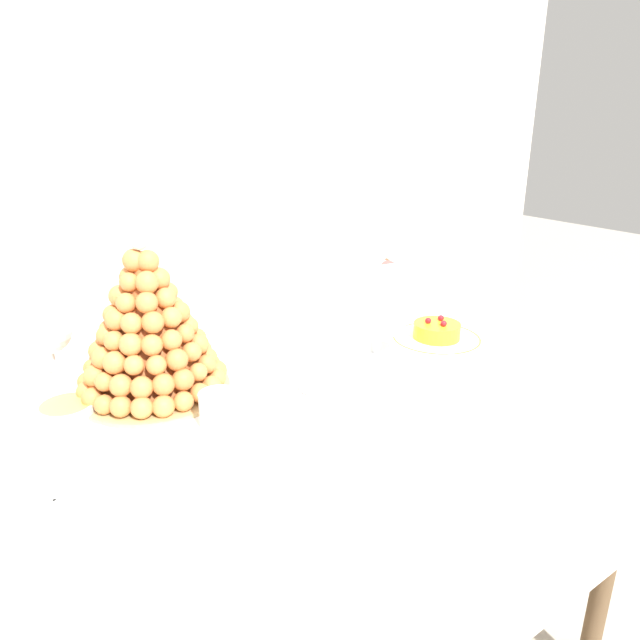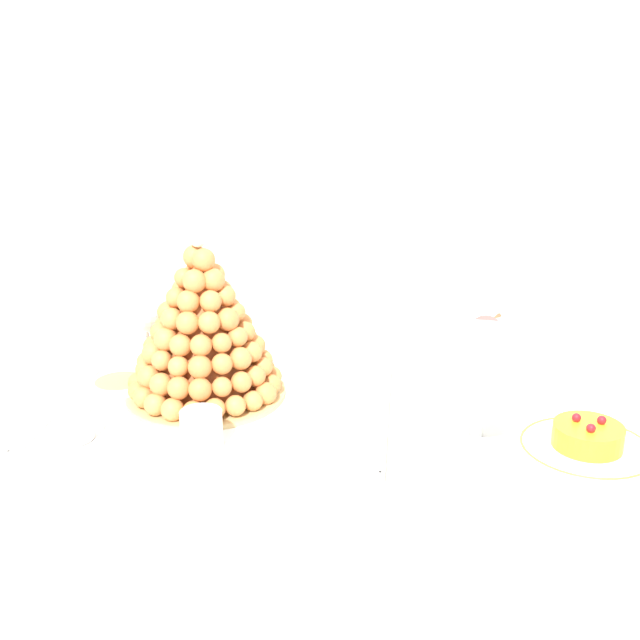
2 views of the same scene
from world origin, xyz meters
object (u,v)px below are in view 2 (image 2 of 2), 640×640
Objects in this scene: croquembouche at (203,332)px; macaron_goblet at (482,361)px; dessert_cup_mid_left at (202,431)px; dessert_cup_left at (73,424)px; wine_glass at (146,313)px; fruit_tart_plate at (587,442)px; dessert_cup_centre at (337,432)px; serving_tray at (224,409)px; creme_brulee_ramekin at (120,386)px.

macaron_goblet is (0.46, -0.09, 0.00)m from croquembouche.
dessert_cup_mid_left is 0.29× the size of macaron_goblet.
wine_glass reaches higher than dessert_cup_left.
wine_glass is at bearing 162.87° from fruit_tart_plate.
fruit_tart_plate is (0.78, 0.06, -0.02)m from dessert_cup_left.
dessert_cup_centre is 0.28× the size of fruit_tart_plate.
dessert_cup_centre is 0.38m from fruit_tart_plate.
dessert_cup_left is 1.06× the size of dessert_cup_centre.
serving_tray is at bearing 89.95° from dessert_cup_mid_left.
macaron_goblet reaches higher than dessert_cup_mid_left.
dessert_cup_left is at bearing 177.98° from dessert_cup_mid_left.
creme_brulee_ramekin is (-0.19, 0.04, 0.01)m from serving_tray.
serving_tray is 0.44m from macaron_goblet.
dessert_cup_mid_left reaches higher than serving_tray.
croquembouche is at bearing 0.88° from creme_brulee_ramekin.
dessert_cup_centre is at bearing 1.82° from dessert_cup_left.
croquembouche is 4.90× the size of dessert_cup_left.
dessert_cup_centre is 0.61× the size of creme_brulee_ramekin.
croquembouche is 1.35× the size of macaron_goblet.
serving_tray is at bearing 33.01° from dessert_cup_left.
dessert_cup_mid_left is at bearing -173.04° from fruit_tart_plate.
wine_glass is (-0.18, 0.16, 0.11)m from serving_tray.
fruit_tart_plate is (0.62, -0.11, -0.11)m from croquembouche.
serving_tray is 9.09× the size of dessert_cup_left.
creme_brulee_ramekin is at bearing -179.12° from croquembouche.
dessert_cup_left is at bearing -93.32° from creme_brulee_ramekin.
dessert_cup_mid_left is (0.04, -0.18, -0.09)m from croquembouche.
croquembouche is at bearing 133.56° from serving_tray.
macaron_goblet is 0.20m from fruit_tart_plate.
serving_tray is 2.70× the size of fruit_tart_plate.
dessert_cup_centre is 0.43m from creme_brulee_ramekin.
dessert_cup_left is 0.63m from macaron_goblet.
dessert_cup_mid_left is at bearing -59.22° from wine_glass.
dessert_cup_left is (-0.16, -0.18, -0.10)m from croquembouche.
dessert_cup_mid_left reaches higher than fruit_tart_plate.
macaron_goblet is 1.38× the size of wine_glass.
fruit_tart_plate is at bearing 7.63° from dessert_cup_centre.
creme_brulee_ramekin is 0.46× the size of fruit_tart_plate.
dessert_cup_mid_left is at bearing -90.05° from serving_tray.
wine_glass is at bearing 84.20° from creme_brulee_ramekin.
croquembouche is at bearing 146.10° from dessert_cup_centre.
macaron_goblet is at bearing -19.82° from wine_glass.
macaron_goblet is at bearing 18.22° from dessert_cup_centre.
croquembouche is 1.87× the size of wine_glass.
croquembouche is 3.15× the size of creme_brulee_ramekin.
dessert_cup_mid_left is at bearing -174.31° from dessert_cup_centre.
dessert_cup_mid_left is 0.40× the size of wine_glass.
wine_glass is at bearing 143.39° from dessert_cup_centre.
wine_glass is (-0.76, 0.23, 0.10)m from fruit_tart_plate.
croquembouche reaches higher than serving_tray.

